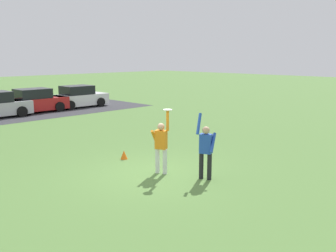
% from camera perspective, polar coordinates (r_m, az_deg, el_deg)
% --- Properties ---
extents(ground_plane, '(120.00, 120.00, 0.00)m').
position_cam_1_polar(ground_plane, '(11.93, -2.51, -7.42)').
color(ground_plane, '#567F3D').
extents(person_catcher, '(0.49, 0.59, 2.08)m').
position_cam_1_polar(person_catcher, '(11.69, -1.08, -2.78)').
color(person_catcher, silver).
rests_on(person_catcher, ground_plane).
extents(person_defender, '(0.58, 0.65, 2.04)m').
position_cam_1_polar(person_defender, '(11.21, 5.87, -3.44)').
color(person_defender, black).
rests_on(person_defender, ground_plane).
extents(frisbee_disc, '(0.27, 0.27, 0.02)m').
position_cam_1_polar(frisbee_disc, '(11.40, -0.06, 2.55)').
color(frisbee_disc, white).
rests_on(frisbee_disc, person_catcher).
extents(parked_car_red, '(4.12, 2.08, 1.59)m').
position_cam_1_polar(parked_car_red, '(26.25, -19.98, 3.61)').
color(parked_car_red, red).
rests_on(parked_car_red, ground_plane).
extents(parked_car_white, '(4.12, 2.08, 1.59)m').
position_cam_1_polar(parked_car_white, '(27.98, -13.71, 4.36)').
color(parked_car_white, white).
rests_on(parked_car_white, ground_plane).
extents(field_cone_orange, '(0.26, 0.26, 0.32)m').
position_cam_1_polar(field_cone_orange, '(13.62, -6.85, -4.45)').
color(field_cone_orange, orange).
rests_on(field_cone_orange, ground_plane).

